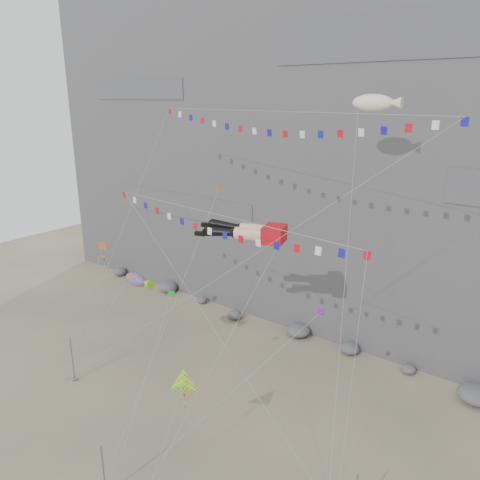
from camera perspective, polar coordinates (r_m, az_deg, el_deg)
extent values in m
plane|color=tan|center=(41.10, -5.79, -20.63)|extent=(120.00, 120.00, 0.00)
cube|color=slate|center=(59.89, 15.56, 16.40)|extent=(80.00, 28.00, 50.00)
cylinder|color=gray|center=(46.53, -19.76, -13.52)|extent=(0.12, 0.12, 4.37)
cylinder|color=gray|center=(34.82, -16.31, -25.41)|extent=(0.12, 0.12, 3.87)
cube|color=red|center=(37.01, 4.19, 0.73)|extent=(2.21, 2.61, 1.31)
cylinder|color=#FFBC9F|center=(36.93, 1.05, 0.74)|extent=(2.41, 1.60, 0.97)
sphere|color=black|center=(37.28, -0.57, 0.90)|extent=(0.89, 0.89, 0.89)
cone|color=black|center=(37.76, -2.44, 0.97)|extent=(2.77, 1.57, 0.91)
cube|color=black|center=(38.51, -4.88, 0.78)|extent=(0.93, 0.63, 0.32)
cylinder|color=#FFBC9F|center=(38.13, 1.67, 1.26)|extent=(2.41, 1.60, 0.97)
sphere|color=black|center=(38.47, 0.10, 1.41)|extent=(0.89, 0.89, 0.89)
cone|color=black|center=(38.88, -1.73, 1.76)|extent=(2.79, 1.58, 0.97)
cube|color=black|center=(39.56, -4.12, 1.85)|extent=(0.93, 0.63, 0.32)
cylinder|color=gray|center=(34.70, -3.12, -13.64)|extent=(0.03, 0.03, 20.58)
cylinder|color=gray|center=(40.39, -9.54, -2.04)|extent=(0.03, 0.03, 30.73)
cube|color=gray|center=(48.02, -20.66, -15.57)|extent=(0.16, 0.16, 0.10)
cylinder|color=gray|center=(32.93, 3.80, -13.44)|extent=(0.03, 0.03, 21.37)
cylinder|color=gray|center=(46.38, -18.61, -8.45)|extent=(0.03, 0.03, 13.02)
cube|color=gray|center=(47.53, -20.85, -15.97)|extent=(0.16, 0.16, 0.10)
cylinder|color=gray|center=(45.51, -16.69, -10.44)|extent=(0.03, 0.03, 11.53)
cube|color=gray|center=(48.01, -20.57, -15.58)|extent=(0.16, 0.16, 0.10)
cylinder|color=gray|center=(34.34, -9.03, -22.65)|extent=(0.03, 0.03, 7.28)
cylinder|color=gray|center=(34.24, 13.54, -5.26)|extent=(0.03, 0.03, 28.42)
cylinder|color=gray|center=(39.57, -8.18, -8.05)|extent=(0.03, 0.03, 23.75)
cube|color=gray|center=(38.50, -15.09, -24.18)|extent=(0.16, 0.16, 0.10)
cylinder|color=gray|center=(34.47, -0.65, -17.78)|extent=(0.03, 0.03, 16.35)
cube|color=gray|center=(37.29, -10.98, -25.47)|extent=(0.16, 0.16, 0.10)
cylinder|color=gray|center=(36.92, -11.40, -15.96)|extent=(0.03, 0.03, 12.84)
cube|color=gray|center=(37.64, -14.70, -25.28)|extent=(0.16, 0.16, 0.10)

